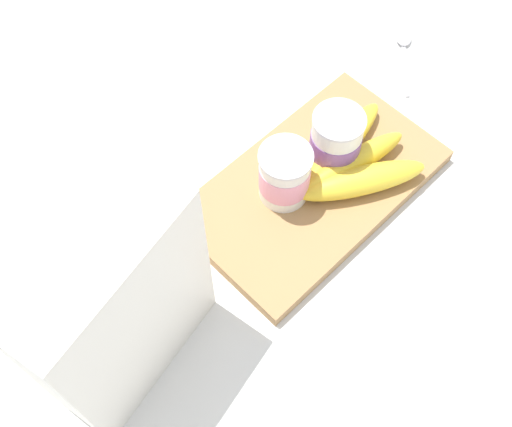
{
  "coord_description": "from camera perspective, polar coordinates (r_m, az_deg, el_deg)",
  "views": [
    {
      "loc": [
        -0.37,
        -0.27,
        0.74
      ],
      "look_at": [
        -0.11,
        0.0,
        0.07
      ],
      "focal_mm": 45.06,
      "sensor_mm": 36.0,
      "label": 1
    }
  ],
  "objects": [
    {
      "name": "banana_bunch",
      "position": [
        0.86,
        8.38,
        4.27
      ],
      "size": [
        0.2,
        0.15,
        0.04
      ],
      "color": "yellow",
      "rests_on": "cutting_board"
    },
    {
      "name": "spoon",
      "position": [
        1.05,
        13.05,
        13.89
      ],
      "size": [
        0.11,
        0.1,
        0.01
      ],
      "color": "silver",
      "rests_on": "ground_plane"
    },
    {
      "name": "ground_plane",
      "position": [
        0.88,
        5.06,
        2.01
      ],
      "size": [
        2.4,
        2.4,
        0.0
      ],
      "primitive_type": "plane",
      "color": "silver"
    },
    {
      "name": "cereal_box",
      "position": [
        0.67,
        -11.98,
        -8.41
      ],
      "size": [
        0.21,
        0.12,
        0.26
      ],
      "primitive_type": "cube",
      "rotation": [
        0.0,
        0.0,
        3.35
      ],
      "color": "white",
      "rests_on": "ground_plane"
    },
    {
      "name": "yogurt_cup_back",
      "position": [
        0.84,
        7.07,
        6.34
      ],
      "size": [
        0.07,
        0.07,
        0.09
      ],
      "color": "white",
      "rests_on": "cutting_board"
    },
    {
      "name": "cutting_board",
      "position": [
        0.87,
        5.12,
        2.38
      ],
      "size": [
        0.35,
        0.2,
        0.02
      ],
      "primitive_type": "cube",
      "color": "#A37A4C",
      "rests_on": "ground_plane"
    },
    {
      "name": "yogurt_cup_front",
      "position": [
        0.81,
        2.55,
        3.44
      ],
      "size": [
        0.07,
        0.07,
        0.08
      ],
      "color": "white",
      "rests_on": "cutting_board"
    }
  ]
}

